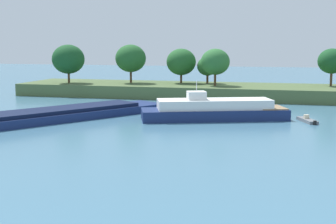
% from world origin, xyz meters
% --- Properties ---
extents(treeline_island, '(94.45, 15.11, 10.00)m').
position_xyz_m(treeline_island, '(8.25, 76.39, 2.62)').
color(treeline_island, '#4C6038').
rests_on(treeline_island, ground).
extents(cargo_barge, '(28.63, 38.82, 5.69)m').
position_xyz_m(cargo_barge, '(-17.64, 39.34, 0.85)').
color(cargo_barge, navy).
rests_on(cargo_barge, ground).
extents(white_riverboat, '(20.13, 11.58, 5.24)m').
position_xyz_m(white_riverboat, '(5.74, 49.65, 1.29)').
color(white_riverboat, navy).
rests_on(white_riverboat, ground).
extents(fishing_skiff, '(2.71, 4.78, 0.91)m').
position_xyz_m(fishing_skiff, '(17.88, 50.62, 0.23)').
color(fishing_skiff, slate).
rests_on(fishing_skiff, ground).
extents(small_motorboat, '(4.17, 2.02, 1.03)m').
position_xyz_m(small_motorboat, '(-6.62, 53.81, 0.30)').
color(small_motorboat, black).
rests_on(small_motorboat, ground).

